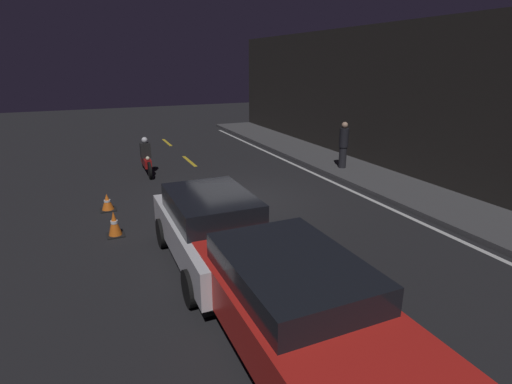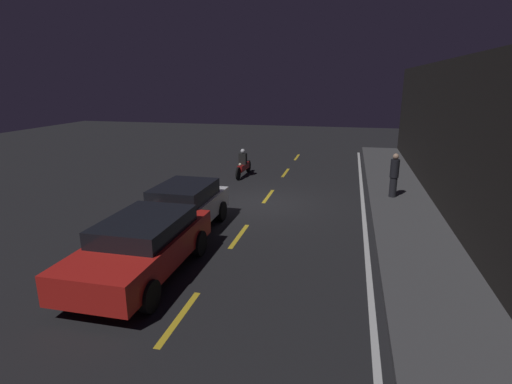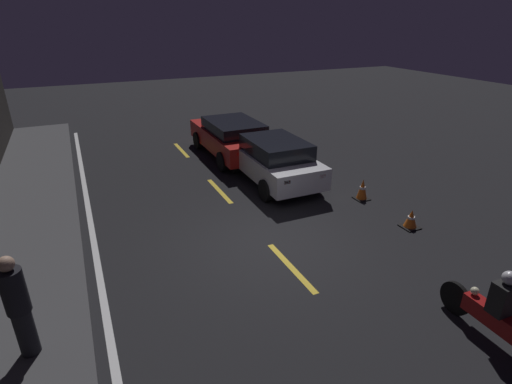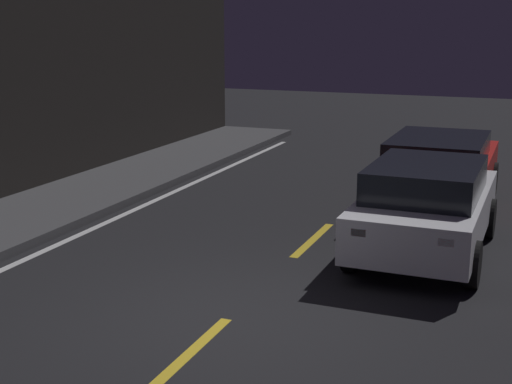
{
  "view_description": "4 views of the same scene",
  "coord_description": "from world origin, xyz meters",
  "px_view_note": "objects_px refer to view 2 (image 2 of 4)",
  "views": [
    {
      "loc": [
        10.64,
        -4.07,
        4.0
      ],
      "look_at": [
        1.43,
        0.01,
        0.7
      ],
      "focal_mm": 28.0,
      "sensor_mm": 36.0,
      "label": 1
    },
    {
      "loc": [
        14.48,
        3.09,
        4.56
      ],
      "look_at": [
        2.56,
        0.31,
        1.16
      ],
      "focal_mm": 28.0,
      "sensor_mm": 36.0,
      "label": 2
    },
    {
      "loc": [
        -7.21,
        3.68,
        4.93
      ],
      "look_at": [
        0.83,
        -0.01,
        1.03
      ],
      "focal_mm": 28.0,
      "sensor_mm": 36.0,
      "label": 3
    },
    {
      "loc": [
        -7.36,
        -3.35,
        3.54
      ],
      "look_at": [
        2.21,
        0.5,
        1.06
      ],
      "focal_mm": 50.0,
      "sensor_mm": 36.0,
      "label": 4
    }
  ],
  "objects_px": {
    "motorcycle": "(243,165)",
    "traffic_cone_near": "(183,187)",
    "sedan_white": "(183,207)",
    "traffic_cone_mid": "(164,198)",
    "pedestrian": "(394,175)",
    "taxi_red": "(142,245)"
  },
  "relations": [
    {
      "from": "motorcycle",
      "to": "pedestrian",
      "type": "xyz_separation_m",
      "value": [
        2.82,
        6.84,
        0.49
      ]
    },
    {
      "from": "motorcycle",
      "to": "taxi_red",
      "type": "bearing_deg",
      "value": 3.6
    },
    {
      "from": "sedan_white",
      "to": "motorcycle",
      "type": "distance_m",
      "value": 7.79
    },
    {
      "from": "motorcycle",
      "to": "traffic_cone_near",
      "type": "distance_m",
      "value": 4.0
    },
    {
      "from": "sedan_white",
      "to": "traffic_cone_mid",
      "type": "distance_m",
      "value": 2.91
    },
    {
      "from": "motorcycle",
      "to": "traffic_cone_near",
      "type": "xyz_separation_m",
      "value": [
        3.62,
        -1.67,
        -0.32
      ]
    },
    {
      "from": "traffic_cone_near",
      "to": "pedestrian",
      "type": "distance_m",
      "value": 8.59
    },
    {
      "from": "motorcycle",
      "to": "traffic_cone_mid",
      "type": "relative_size",
      "value": 3.82
    },
    {
      "from": "motorcycle",
      "to": "pedestrian",
      "type": "relative_size",
      "value": 1.38
    },
    {
      "from": "sedan_white",
      "to": "motorcycle",
      "type": "xyz_separation_m",
      "value": [
        -7.79,
        -0.12,
        -0.23
      ]
    },
    {
      "from": "sedan_white",
      "to": "traffic_cone_near",
      "type": "distance_m",
      "value": 4.57
    },
    {
      "from": "sedan_white",
      "to": "motorcycle",
      "type": "relative_size",
      "value": 1.71
    },
    {
      "from": "pedestrian",
      "to": "taxi_red",
      "type": "bearing_deg",
      "value": -39.19
    },
    {
      "from": "taxi_red",
      "to": "motorcycle",
      "type": "height_order",
      "value": "taxi_red"
    },
    {
      "from": "sedan_white",
      "to": "traffic_cone_mid",
      "type": "relative_size",
      "value": 6.52
    },
    {
      "from": "sedan_white",
      "to": "traffic_cone_near",
      "type": "bearing_deg",
      "value": -156.17
    },
    {
      "from": "traffic_cone_near",
      "to": "motorcycle",
      "type": "bearing_deg",
      "value": 155.2
    },
    {
      "from": "taxi_red",
      "to": "traffic_cone_near",
      "type": "relative_size",
      "value": 9.4
    },
    {
      "from": "pedestrian",
      "to": "traffic_cone_near",
      "type": "bearing_deg",
      "value": -84.65
    },
    {
      "from": "taxi_red",
      "to": "traffic_cone_near",
      "type": "bearing_deg",
      "value": -164.31
    },
    {
      "from": "motorcycle",
      "to": "sedan_white",
      "type": "bearing_deg",
      "value": 2.61
    },
    {
      "from": "taxi_red",
      "to": "traffic_cone_near",
      "type": "height_order",
      "value": "taxi_red"
    }
  ]
}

